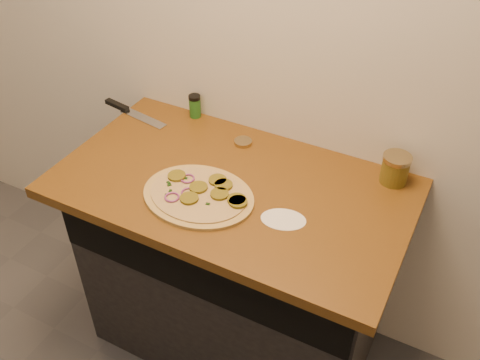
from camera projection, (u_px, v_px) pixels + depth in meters
The scene contains 8 objects.
cabinet at pixel (237, 270), 2.12m from camera, with size 1.10×0.60×0.86m, color black.
countertop at pixel (232, 187), 1.82m from camera, with size 1.20×0.70×0.04m, color brown.
pizza at pixel (199, 195), 1.74m from camera, with size 0.38×0.38×0.03m.
chefs_knife at pixel (129, 111), 2.15m from camera, with size 0.32×0.08×0.02m.
mason_jar_lid at pixel (243, 142), 1.98m from camera, with size 0.07×0.07×0.01m, color tan.
salsa_jar at pixel (395, 169), 1.78m from camera, with size 0.10×0.10×0.10m.
spice_shaker at pixel (195, 106), 2.10m from camera, with size 0.05×0.05×0.09m.
flour_spill at pixel (283, 219), 1.66m from camera, with size 0.14×0.14×0.00m, color white.
Camera 1 is at (0.67, 0.19, 2.04)m, focal length 40.00 mm.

